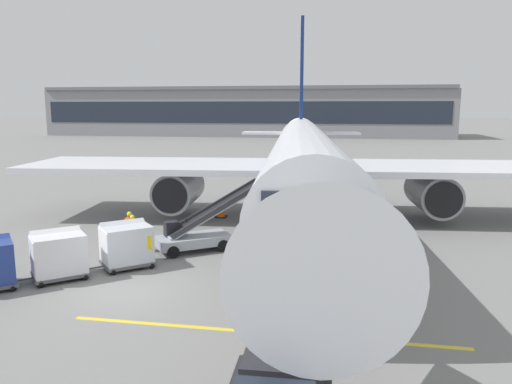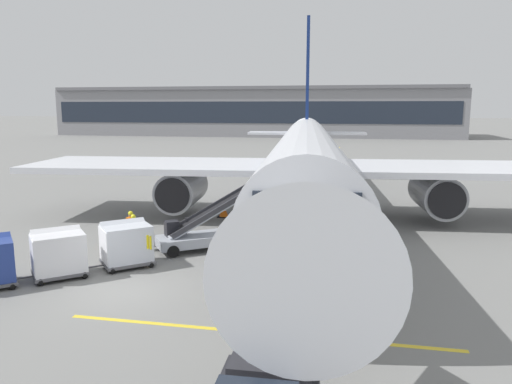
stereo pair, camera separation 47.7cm
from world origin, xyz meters
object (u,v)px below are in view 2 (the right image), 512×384
safety_cone_engine_keepout (224,211)px  baggage_cart_lead (126,243)px  parked_airplane (306,159)px  ground_crew_marshaller (146,245)px  baggage_cart_second (58,252)px  belt_loader (198,231)px  ground_crew_by_carts (131,226)px  ground_crew_by_loader (134,230)px

safety_cone_engine_keepout → baggage_cart_lead: bearing=-99.1°
parked_airplane → ground_crew_marshaller: 12.52m
baggage_cart_second → safety_cone_engine_keepout: (3.60, 11.70, -0.62)m
belt_loader → baggage_cart_lead: size_ratio=1.93×
ground_crew_marshaller → safety_cone_engine_keepout: (0.69, 9.97, -0.62)m
ground_crew_marshaller → safety_cone_engine_keepout: bearing=86.1°
parked_airplane → ground_crew_by_carts: (-7.60, -8.05, -2.55)m
parked_airplane → safety_cone_engine_keepout: size_ratio=56.06×
belt_loader → ground_crew_marshaller: size_ratio=2.86×
ground_crew_by_loader → ground_crew_marshaller: 2.70m
baggage_cart_second → ground_crew_marshaller: (2.91, 1.73, -0.00)m
parked_airplane → ground_crew_by_loader: bearing=-129.5°
parked_airplane → safety_cone_engine_keepout: parked_airplane is taller
ground_crew_marshaller → baggage_cart_lead: bearing=177.7°
baggage_cart_lead → safety_cone_engine_keepout: baggage_cart_lead is taller
baggage_cart_lead → ground_crew_by_carts: 3.02m
parked_airplane → baggage_cart_second: size_ratio=16.90×
ground_crew_marshaller → ground_crew_by_loader: bearing=125.3°
parked_airplane → safety_cone_engine_keepout: 5.92m
parked_airplane → ground_crew_by_carts: parked_airplane is taller
parked_airplane → belt_loader: parked_airplane is taller
ground_crew_by_loader → parked_airplane: bearing=50.5°
baggage_cart_lead → safety_cone_engine_keepout: bearing=80.9°
parked_airplane → ground_crew_by_carts: bearing=-133.4°
belt_loader → ground_crew_by_carts: size_ratio=2.86×
parked_airplane → ground_crew_by_loader: parked_airplane is taller
parked_airplane → baggage_cart_second: (-8.51, -12.64, -2.55)m
ground_crew_by_carts → ground_crew_marshaller: size_ratio=1.00×
baggage_cart_lead → safety_cone_engine_keepout: size_ratio=3.32×
parked_airplane → baggage_cart_lead: bearing=-120.9°
ground_crew_by_loader → ground_crew_by_carts: bearing=124.3°
ground_crew_by_loader → safety_cone_engine_keepout: bearing=73.8°
ground_crew_by_loader → safety_cone_engine_keepout: size_ratio=2.24×
ground_crew_by_carts → baggage_cart_second: bearing=-101.2°
parked_airplane → belt_loader: bearing=-118.4°
parked_airplane → ground_crew_by_loader: (-7.16, -8.70, -2.55)m
ground_crew_by_loader → ground_crew_marshaller: size_ratio=1.00×
belt_loader → ground_crew_by_loader: 3.00m
belt_loader → safety_cone_engine_keepout: size_ratio=6.39×
ground_crew_by_carts → safety_cone_engine_keepout: 7.63m
belt_loader → safety_cone_engine_keepout: (-0.64, 6.98, -0.51)m
ground_crew_by_carts → ground_crew_marshaller: bearing=-54.9°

